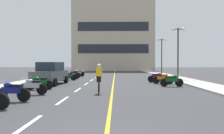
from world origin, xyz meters
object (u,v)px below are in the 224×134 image
(street_lamp_mid, at_px, (178,41))
(motorcycle_3, at_px, (32,86))
(street_lamp_far, at_px, (162,48))
(motorcycle_5, at_px, (172,80))
(motorcycle_8, at_px, (68,76))
(motorcycle_12, at_px, (78,73))
(cyclist_rider, at_px, (99,78))
(parked_car_near, at_px, (51,73))
(motorcycle_4, at_px, (40,83))
(motorcycle_2, at_px, (12,91))
(motorcycle_10, at_px, (73,74))
(motorcycle_11, at_px, (74,74))
(motorcycle_6, at_px, (163,78))
(motorcycle_7, at_px, (157,77))
(motorcycle_9, at_px, (70,75))

(street_lamp_mid, bearing_deg, motorcycle_3, -134.24)
(street_lamp_far, relative_size, motorcycle_5, 3.10)
(motorcycle_8, bearing_deg, motorcycle_12, 91.25)
(motorcycle_8, bearing_deg, street_lamp_mid, 9.51)
(motorcycle_8, relative_size, cyclist_rider, 0.94)
(street_lamp_mid, relative_size, cyclist_rider, 3.08)
(parked_car_near, relative_size, motorcycle_4, 2.62)
(motorcycle_2, relative_size, motorcycle_5, 1.00)
(motorcycle_8, xyz_separation_m, motorcycle_12, (-0.15, 6.75, 0.00))
(motorcycle_8, bearing_deg, motorcycle_10, 92.60)
(motorcycle_2, relative_size, motorcycle_3, 1.00)
(street_lamp_far, height_order, motorcycle_11, street_lamp_far)
(motorcycle_5, height_order, motorcycle_10, same)
(motorcycle_3, xyz_separation_m, motorcycle_11, (-0.45, 14.40, 0.00))
(street_lamp_mid, height_order, motorcycle_11, street_lamp_mid)
(motorcycle_6, xyz_separation_m, motorcycle_11, (-8.99, 8.15, 0.00))
(motorcycle_5, distance_m, motorcycle_8, 10.47)
(motorcycle_6, relative_size, motorcycle_10, 0.97)
(street_lamp_mid, relative_size, motorcycle_7, 3.20)
(motorcycle_6, xyz_separation_m, motorcycle_12, (-8.87, 10.18, 0.00))
(motorcycle_6, relative_size, motorcycle_11, 1.00)
(motorcycle_7, distance_m, motorcycle_12, 12.22)
(motorcycle_5, relative_size, motorcycle_9, 1.00)
(street_lamp_mid, distance_m, motorcycle_3, 16.59)
(parked_car_near, relative_size, cyclist_rider, 2.43)
(street_lamp_far, height_order, cyclist_rider, street_lamp_far)
(motorcycle_4, distance_m, motorcycle_7, 10.41)
(motorcycle_7, bearing_deg, motorcycle_4, -146.82)
(motorcycle_5, bearing_deg, motorcycle_9, 142.63)
(motorcycle_3, bearing_deg, motorcycle_7, 43.21)
(parked_car_near, bearing_deg, motorcycle_9, 85.71)
(street_lamp_far, bearing_deg, motorcycle_9, -141.36)
(parked_car_near, bearing_deg, cyclist_rider, -48.79)
(motorcycle_4, xyz_separation_m, motorcycle_11, (-0.09, 12.25, 0.00))
(motorcycle_9, bearing_deg, motorcycle_6, -28.96)
(motorcycle_6, distance_m, motorcycle_8, 9.38)
(street_lamp_mid, height_order, cyclist_rider, street_lamp_mid)
(motorcycle_5, bearing_deg, street_lamp_far, 80.62)
(motorcycle_4, bearing_deg, motorcycle_3, -80.49)
(parked_car_near, xyz_separation_m, motorcycle_10, (0.35, 7.21, -0.44))
(motorcycle_5, relative_size, motorcycle_10, 1.00)
(motorcycle_9, distance_m, motorcycle_12, 5.31)
(motorcycle_5, height_order, motorcycle_7, same)
(motorcycle_9, bearing_deg, motorcycle_10, 92.38)
(parked_car_near, distance_m, cyclist_rider, 6.54)
(motorcycle_7, distance_m, motorcycle_8, 8.74)
(cyclist_rider, bearing_deg, street_lamp_far, 68.51)
(street_lamp_mid, height_order, motorcycle_2, street_lamp_mid)
(motorcycle_5, xyz_separation_m, motorcycle_10, (-9.08, 8.55, 0.00))
(motorcycle_6, distance_m, cyclist_rider, 7.45)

